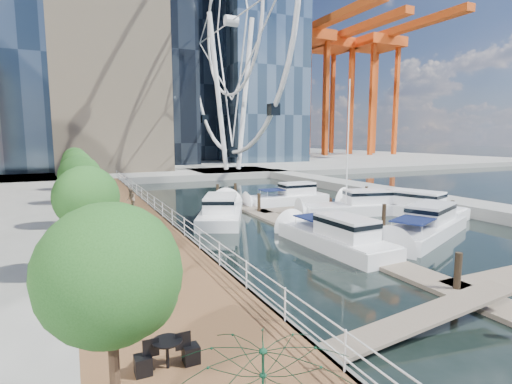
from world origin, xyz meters
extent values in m
plane|color=black|center=(0.00, 0.00, 0.00)|extent=(520.00, 520.00, 0.00)
cube|color=brown|center=(-9.00, 15.00, 0.50)|extent=(6.00, 60.00, 1.00)
cube|color=#595954|center=(-6.00, 15.00, 0.50)|extent=(0.25, 60.00, 1.00)
cube|color=gray|center=(0.00, 102.00, 0.50)|extent=(200.00, 114.00, 1.00)
cube|color=gray|center=(20.00, 20.00, 0.50)|extent=(4.00, 60.00, 1.00)
cube|color=gray|center=(14.00, 52.00, 0.50)|extent=(14.00, 12.00, 1.00)
cube|color=#6D6051|center=(3.00, 10.00, 0.10)|extent=(2.00, 32.00, 0.20)
cube|color=#6D6051|center=(9.00, 8.00, 0.10)|extent=(12.00, 2.00, 0.20)
cube|color=#6D6051|center=(9.00, 18.00, 0.10)|extent=(12.00, 2.00, 0.20)
cylinder|color=white|center=(11.50, 52.00, 14.00)|extent=(0.80, 0.80, 26.00)
cylinder|color=white|center=(16.50, 52.00, 14.00)|extent=(0.80, 0.80, 26.00)
torus|color=white|center=(14.00, 52.00, 26.00)|extent=(0.70, 44.70, 44.70)
cylinder|color=#3F2B1C|center=(-11.40, -6.00, 2.20)|extent=(0.20, 0.20, 2.40)
sphere|color=#265B1E|center=(-11.40, -6.00, 4.30)|extent=(2.60, 2.60, 2.60)
cylinder|color=#3F2B1C|center=(-11.40, 4.00, 2.20)|extent=(0.20, 0.20, 2.40)
sphere|color=#265B1E|center=(-11.40, 4.00, 4.30)|extent=(2.60, 2.60, 2.60)
cylinder|color=#3F2B1C|center=(-11.40, 14.00, 2.20)|extent=(0.20, 0.20, 2.40)
sphere|color=#265B1E|center=(-11.40, 14.00, 4.30)|extent=(2.60, 2.60, 2.60)
cylinder|color=#3F2B1C|center=(-11.40, 24.00, 2.20)|extent=(0.20, 0.20, 2.40)
sphere|color=#265B1E|center=(-11.40, 24.00, 4.30)|extent=(2.60, 2.60, 2.60)
cylinder|color=#3F2B1C|center=(-11.40, 34.00, 2.20)|extent=(0.20, 0.20, 2.40)
sphere|color=#265B1E|center=(-11.40, 34.00, 4.30)|extent=(2.60, 2.60, 2.60)
imported|color=#4B4B64|center=(-8.44, 2.33, 1.85)|extent=(0.73, 0.62, 1.70)
imported|color=#82715A|center=(-7.70, 19.13, 1.85)|extent=(0.68, 0.85, 1.69)
imported|color=#383D46|center=(-10.04, 30.10, 1.82)|extent=(0.96, 0.40, 1.63)
imported|color=#103B1B|center=(-11.07, -1.76, 2.15)|extent=(3.34, 3.36, 2.31)
imported|color=#0F3713|center=(-11.25, 3.82, 2.08)|extent=(2.51, 2.55, 2.16)
camera|label=1|loc=(-11.93, -13.33, 6.73)|focal=28.00mm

